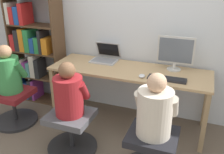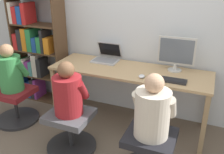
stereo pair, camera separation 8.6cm
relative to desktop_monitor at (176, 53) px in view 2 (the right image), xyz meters
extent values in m
plane|color=brown|center=(-0.52, -0.49, -0.99)|extent=(14.00, 14.00, 0.00)
cube|color=silver|center=(-0.52, 0.21, 0.31)|extent=(10.00, 0.05, 2.60)
cube|color=tan|center=(-0.52, -0.17, -0.23)|extent=(1.98, 0.64, 0.03)
cube|color=#9C7D56|center=(-1.47, -0.45, -0.62)|extent=(0.05, 0.05, 0.74)
cube|color=#9C7D56|center=(0.43, -0.45, -0.62)|extent=(0.05, 0.05, 0.74)
cube|color=#9C7D56|center=(-1.47, 0.11, -0.62)|extent=(0.05, 0.05, 0.74)
cube|color=#9C7D56|center=(0.43, 0.11, -0.62)|extent=(0.05, 0.05, 0.74)
cylinder|color=beige|center=(0.00, 0.00, -0.21)|extent=(0.17, 0.17, 0.01)
cylinder|color=beige|center=(0.00, 0.00, -0.17)|extent=(0.04, 0.04, 0.07)
cube|color=beige|center=(0.00, 0.00, 0.03)|extent=(0.44, 0.02, 0.33)
cube|color=slate|center=(0.00, -0.01, 0.03)|extent=(0.39, 0.01, 0.29)
cube|color=#B7B7BC|center=(-0.92, -0.03, -0.21)|extent=(0.34, 0.24, 0.02)
cube|color=gray|center=(-0.92, -0.03, -0.20)|extent=(0.30, 0.18, 0.00)
cube|color=#B7B7BC|center=(-0.92, 0.13, -0.09)|extent=(0.34, 0.11, 0.22)
cube|color=black|center=(-0.92, 0.13, -0.09)|extent=(0.30, 0.09, 0.18)
cube|color=#232326|center=(-0.03, -0.34, -0.21)|extent=(0.43, 0.13, 0.02)
cube|color=black|center=(-0.03, -0.34, -0.20)|extent=(0.39, 0.10, 0.00)
ellipsoid|color=silver|center=(-0.31, -0.36, -0.20)|extent=(0.07, 0.10, 0.03)
cube|color=black|center=(-0.03, -0.96, -0.56)|extent=(0.48, 0.44, 0.07)
cylinder|color=#262628|center=(-0.95, -0.92, -0.97)|extent=(0.57, 0.57, 0.04)
cylinder|color=#262628|center=(-0.95, -0.92, -0.77)|extent=(0.05, 0.05, 0.36)
cube|color=#4C4C51|center=(-0.95, -0.92, -0.56)|extent=(0.48, 0.44, 0.07)
cylinder|color=beige|center=(-0.03, -0.96, -0.30)|extent=(0.33, 0.33, 0.46)
sphere|color=tan|center=(-0.03, -0.96, 0.01)|extent=(0.18, 0.18, 0.18)
cylinder|color=beige|center=(-0.19, -0.89, -0.23)|extent=(0.09, 0.21, 0.26)
cylinder|color=beige|center=(0.12, -0.89, -0.23)|extent=(0.09, 0.21, 0.26)
cylinder|color=maroon|center=(-0.95, -0.92, -0.31)|extent=(0.31, 0.31, 0.43)
sphere|color=brown|center=(-0.95, -0.92, -0.02)|extent=(0.18, 0.18, 0.18)
cylinder|color=maroon|center=(-1.10, -0.86, -0.25)|extent=(0.09, 0.20, 0.25)
cylinder|color=maroon|center=(-0.81, -0.86, -0.25)|extent=(0.09, 0.20, 0.25)
cube|color=#513823|center=(-2.38, -0.02, 0.00)|extent=(0.02, 0.30, 1.98)
cube|color=#513823|center=(-1.60, -0.02, 0.00)|extent=(0.02, 0.30, 1.98)
cube|color=#513823|center=(-1.99, -0.02, -0.98)|extent=(0.75, 0.29, 0.02)
cube|color=#513823|center=(-1.99, -0.02, -0.59)|extent=(0.75, 0.29, 0.02)
cube|color=#513823|center=(-1.99, -0.02, -0.20)|extent=(0.75, 0.29, 0.02)
cube|color=#513823|center=(-1.99, -0.02, 0.19)|extent=(0.75, 0.29, 0.02)
cube|color=#1E4C9E|center=(-2.33, -0.08, -0.81)|extent=(0.04, 0.17, 0.31)
cube|color=#1E4C9E|center=(-2.28, -0.08, -0.85)|extent=(0.05, 0.17, 0.23)
cube|color=#1E4C9E|center=(-2.21, -0.06, -0.84)|extent=(0.09, 0.21, 0.24)
cube|color=#262628|center=(-2.12, -0.07, -0.81)|extent=(0.06, 0.20, 0.31)
cube|color=#8C338C|center=(-2.06, -0.04, -0.81)|extent=(0.04, 0.26, 0.32)
cube|color=#2D8C47|center=(-2.31, -0.06, -0.46)|extent=(0.08, 0.22, 0.22)
cube|color=silver|center=(-2.24, -0.04, -0.45)|extent=(0.06, 0.25, 0.24)
cube|color=#8C338C|center=(-2.17, -0.04, -0.47)|extent=(0.06, 0.26, 0.22)
cube|color=teal|center=(-2.10, -0.07, -0.47)|extent=(0.06, 0.20, 0.22)
cube|color=silver|center=(-2.02, -0.04, -0.41)|extent=(0.08, 0.25, 0.34)
cube|color=#262628|center=(-1.94, -0.06, -0.43)|extent=(0.07, 0.21, 0.28)
cube|color=red|center=(-2.32, -0.06, -0.06)|extent=(0.08, 0.21, 0.24)
cube|color=#262628|center=(-2.23, -0.05, -0.03)|extent=(0.08, 0.23, 0.31)
cube|color=orange|center=(-2.15, -0.06, -0.02)|extent=(0.08, 0.22, 0.33)
cube|color=#2D8C47|center=(-2.06, -0.04, -0.02)|extent=(0.08, 0.25, 0.33)
cube|color=#1E4C9E|center=(-1.98, -0.06, -0.08)|extent=(0.07, 0.22, 0.21)
cube|color=#2D8C47|center=(-1.90, -0.06, -0.07)|extent=(0.07, 0.21, 0.23)
cube|color=#262628|center=(-1.84, -0.05, -0.02)|extent=(0.04, 0.24, 0.33)
cube|color=orange|center=(-1.76, -0.06, -0.07)|extent=(0.09, 0.22, 0.23)
cube|color=silver|center=(-2.33, -0.06, 0.35)|extent=(0.06, 0.21, 0.29)
cube|color=red|center=(-2.26, -0.04, 0.33)|extent=(0.07, 0.25, 0.24)
cube|color=#1E4C9E|center=(-2.17, -0.06, 0.33)|extent=(0.08, 0.21, 0.25)
cube|color=red|center=(-2.09, -0.04, 0.35)|extent=(0.07, 0.25, 0.29)
cylinder|color=#262628|center=(-1.94, -0.70, -0.97)|extent=(0.57, 0.57, 0.04)
cylinder|color=#262628|center=(-1.94, -0.70, -0.77)|extent=(0.05, 0.05, 0.36)
cube|color=maroon|center=(-1.94, -0.70, -0.56)|extent=(0.48, 0.44, 0.07)
cylinder|color=#388C47|center=(-1.94, -0.70, -0.30)|extent=(0.30, 0.30, 0.45)
sphere|color=#A87A56|center=(-1.94, -0.70, 0.00)|extent=(0.17, 0.17, 0.17)
cylinder|color=#388C47|center=(-2.08, -0.63, -0.23)|extent=(0.08, 0.20, 0.26)
cylinder|color=#388C47|center=(-1.80, -0.63, -0.23)|extent=(0.08, 0.20, 0.26)
camera|label=1|loc=(0.31, -2.94, 0.90)|focal=40.00mm
camera|label=2|loc=(0.39, -2.91, 0.90)|focal=40.00mm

